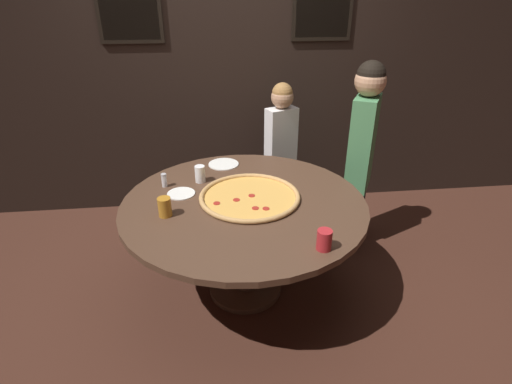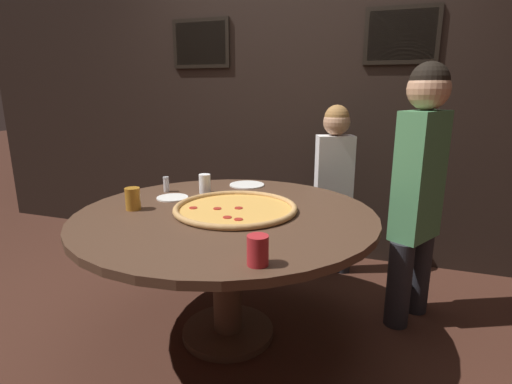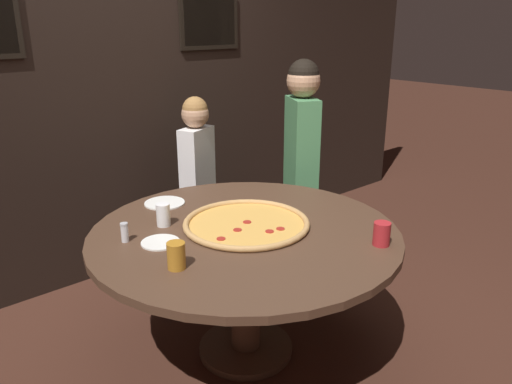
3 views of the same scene
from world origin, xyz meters
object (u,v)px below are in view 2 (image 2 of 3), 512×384
object	(u,v)px
drink_cup_near_right	(205,184)
drink_cup_by_shaker	(133,199)
dining_table	(226,235)
white_plate_left_side	(247,185)
white_plate_beside_cup	(172,198)
diner_side_left	(419,182)
condiment_shaker	(166,184)
diner_far_right	(334,181)
drink_cup_near_left	(258,250)
giant_pizza	(235,208)

from	to	relation	value
drink_cup_near_right	drink_cup_by_shaker	xyz separation A→B (m)	(-0.21, -0.45, -0.00)
dining_table	white_plate_left_side	xyz separation A→B (m)	(-0.11, 0.61, 0.13)
white_plate_beside_cup	diner_side_left	bearing A→B (deg)	15.81
condiment_shaker	diner_far_right	distance (m)	1.21
drink_cup_near_right	white_plate_beside_cup	size ratio (longest dim) A/B	0.64
drink_cup_by_shaker	diner_far_right	bearing A→B (deg)	51.75
drink_cup_near_left	white_plate_left_side	size ratio (longest dim) A/B	0.49
diner_far_right	diner_side_left	bearing A→B (deg)	116.35
drink_cup_by_shaker	condiment_shaker	size ratio (longest dim) A/B	1.24
white_plate_beside_cup	diner_side_left	distance (m)	1.44
dining_table	drink_cup_near_left	world-z (taller)	drink_cup_near_left
dining_table	diner_side_left	xyz separation A→B (m)	(0.97, 0.54, 0.25)
drink_cup_near_right	diner_far_right	size ratio (longest dim) A/B	0.09
giant_pizza	drink_cup_near_left	distance (m)	0.69
drink_cup_by_shaker	drink_cup_near_left	bearing A→B (deg)	-27.05
giant_pizza	drink_cup_near_right	size ratio (longest dim) A/B	5.53
giant_pizza	diner_far_right	distance (m)	1.06
white_plate_beside_cup	diner_side_left	xyz separation A→B (m)	(1.38, 0.39, 0.12)
giant_pizza	drink_cup_near_right	world-z (taller)	drink_cup_near_right
giant_pizza	condiment_shaker	bearing A→B (deg)	157.37
drink_cup_near_left	condiment_shaker	bearing A→B (deg)	137.16
dining_table	diner_far_right	bearing A→B (deg)	67.90
condiment_shaker	diner_side_left	size ratio (longest dim) A/B	0.06
dining_table	diner_far_right	xyz separation A→B (m)	(0.42, 1.03, 0.11)
condiment_shaker	diner_far_right	size ratio (longest dim) A/B	0.08
drink_cup_by_shaker	white_plate_beside_cup	world-z (taller)	drink_cup_by_shaker
white_plate_beside_cup	dining_table	bearing A→B (deg)	-19.57
drink_cup_near_right	white_plate_beside_cup	world-z (taller)	drink_cup_near_right
diner_side_left	giant_pizza	bearing A→B (deg)	-32.60
drink_cup_near_right	white_plate_left_side	bearing A→B (deg)	58.07
drink_cup_near_right	white_plate_beside_cup	distance (m)	0.23
drink_cup_by_shaker	diner_side_left	world-z (taller)	diner_side_left
white_plate_left_side	diner_far_right	world-z (taller)	diner_far_right
drink_cup_by_shaker	white_plate_left_side	distance (m)	0.83
dining_table	drink_cup_near_right	bearing A→B (deg)	131.15
dining_table	white_plate_left_side	distance (m)	0.63
giant_pizza	white_plate_beside_cup	bearing A→B (deg)	166.29
drink_cup_near_left	diner_far_right	distance (m)	1.60
dining_table	drink_cup_near_right	xyz separation A→B (m)	(-0.28, 0.32, 0.19)
dining_table	white_plate_beside_cup	size ratio (longest dim) A/B	8.53
white_plate_left_side	dining_table	bearing A→B (deg)	-79.90
dining_table	giant_pizza	size ratio (longest dim) A/B	2.39
white_plate_left_side	diner_far_right	size ratio (longest dim) A/B	0.19
drink_cup_near_right	giant_pizza	bearing A→B (deg)	-41.66
diner_far_right	diner_side_left	distance (m)	0.75
giant_pizza	condiment_shaker	size ratio (longest dim) A/B	6.87
white_plate_left_side	condiment_shaker	size ratio (longest dim) A/B	2.43
condiment_shaker	diner_far_right	world-z (taller)	diner_far_right
condiment_shaker	giant_pizza	bearing A→B (deg)	-22.63
dining_table	drink_cup_near_right	size ratio (longest dim) A/B	13.22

